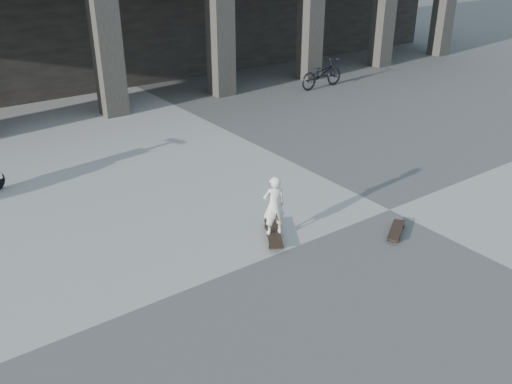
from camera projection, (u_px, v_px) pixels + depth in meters
ground at (390, 210)px, 9.90m from camera, size 90.00×90.00×0.00m
longboard at (274, 234)px, 8.95m from camera, size 0.69×0.94×0.10m
skateboard_spare at (396, 230)px, 9.07m from camera, size 0.73×0.56×0.09m
child at (274, 205)px, 8.72m from camera, size 0.42×0.34×1.01m
bicycle at (322, 74)px, 17.62m from camera, size 1.80×0.72×0.93m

